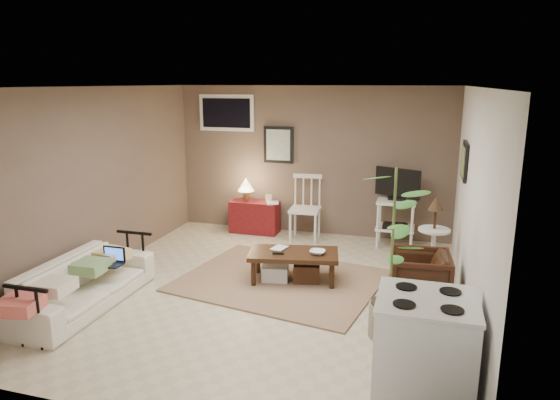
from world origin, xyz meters
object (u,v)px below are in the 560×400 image
(potted_plant, at_px, (392,248))
(stove, at_px, (424,356))
(red_console, at_px, (254,214))
(spindle_chair, at_px, (305,210))
(coffee_table, at_px, (293,264))
(sofa, at_px, (82,276))
(tv_stand, at_px, (396,206))
(armchair, at_px, (419,275))
(side_table, at_px, (434,227))

(potted_plant, relative_size, stove, 1.83)
(red_console, distance_m, spindle_chair, 0.92)
(coffee_table, xyz_separation_m, red_console, (-1.17, 1.88, 0.09))
(coffee_table, bearing_deg, sofa, -147.07)
(tv_stand, distance_m, stove, 4.00)
(spindle_chair, xyz_separation_m, armchair, (1.79, -1.97, -0.15))
(spindle_chair, distance_m, stove, 4.36)
(coffee_table, distance_m, sofa, 2.46)
(tv_stand, bearing_deg, coffee_table, -122.20)
(coffee_table, relative_size, tv_stand, 0.99)
(coffee_table, relative_size, red_console, 1.29)
(side_table, bearing_deg, red_console, 157.28)
(tv_stand, height_order, stove, tv_stand)
(coffee_table, relative_size, sofa, 0.64)
(coffee_table, xyz_separation_m, sofa, (-2.06, -1.34, 0.13))
(red_console, height_order, armchair, red_console)
(side_table, distance_m, armchair, 0.96)
(coffee_table, distance_m, side_table, 1.86)
(potted_plant, bearing_deg, tv_stand, 92.45)
(red_console, xyz_separation_m, spindle_chair, (0.90, -0.11, 0.16))
(coffee_table, height_order, stove, stove)
(stove, bearing_deg, armchair, 91.78)
(sofa, relative_size, potted_plant, 1.07)
(side_table, distance_m, stove, 2.87)
(coffee_table, height_order, red_console, red_console)
(sofa, xyz_separation_m, armchair, (3.58, 1.14, -0.03))
(tv_stand, bearing_deg, spindle_chair, -178.93)
(potted_plant, bearing_deg, coffee_table, 139.57)
(spindle_chair, xyz_separation_m, potted_plant, (1.52, -2.84, 0.43))
(red_console, bearing_deg, side_table, -22.72)
(red_console, xyz_separation_m, stove, (2.75, -4.06, 0.15))
(stove, bearing_deg, coffee_table, 125.99)
(potted_plant, bearing_deg, side_table, 76.64)
(tv_stand, height_order, armchair, tv_stand)
(sofa, xyz_separation_m, tv_stand, (3.19, 3.13, 0.28))
(spindle_chair, relative_size, armchair, 1.54)
(sofa, bearing_deg, tv_stand, -45.56)
(sofa, relative_size, spindle_chair, 1.81)
(potted_plant, bearing_deg, sofa, -175.38)
(tv_stand, relative_size, stove, 1.28)
(spindle_chair, bearing_deg, coffee_table, -81.36)
(coffee_table, bearing_deg, potted_plant, -40.43)
(coffee_table, height_order, side_table, side_table)
(red_console, bearing_deg, armchair, -37.65)
(red_console, distance_m, side_table, 3.10)
(spindle_chair, bearing_deg, sofa, -120.01)
(armchair, distance_m, potted_plant, 1.08)
(red_console, distance_m, potted_plant, 3.86)
(red_console, bearing_deg, spindle_chair, -6.83)
(stove, bearing_deg, spindle_chair, 115.12)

